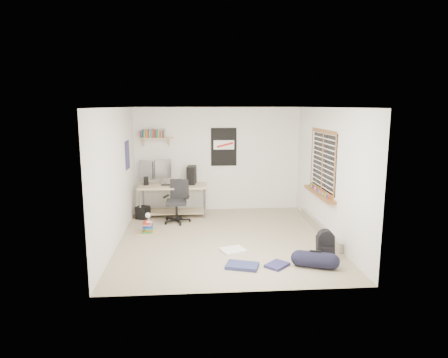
{
  "coord_description": "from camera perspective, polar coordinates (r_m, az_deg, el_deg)",
  "views": [
    {
      "loc": [
        -0.58,
        -7.35,
        2.54
      ],
      "look_at": [
        -0.01,
        0.13,
        1.15
      ],
      "focal_mm": 32.0,
      "sensor_mm": 36.0,
      "label": 1
    }
  ],
  "objects": [
    {
      "name": "subwoofer",
      "position": [
        9.28,
        -11.51,
        -4.72
      ],
      "size": [
        0.34,
        0.34,
        0.29
      ],
      "primitive_type": "cube",
      "rotation": [
        0.0,
        0.0,
        -0.42
      ],
      "color": "black",
      "rests_on": "floor"
    },
    {
      "name": "back_wall",
      "position": [
        9.71,
        -0.92,
        2.85
      ],
      "size": [
        4.0,
        0.01,
        2.5
      ],
      "primitive_type": "cube",
      "color": "silver",
      "rests_on": "ground"
    },
    {
      "name": "floor",
      "position": [
        7.8,
        0.12,
        -8.55
      ],
      "size": [
        4.0,
        4.5,
        0.01
      ],
      "primitive_type": "cube",
      "color": "gray",
      "rests_on": "ground"
    },
    {
      "name": "office_chair",
      "position": [
        8.79,
        -6.82,
        -3.07
      ],
      "size": [
        0.77,
        0.77,
        0.93
      ],
      "primitive_type": "cube",
      "rotation": [
        0.0,
        0.0,
        -0.32
      ],
      "color": "black",
      "rests_on": "floor"
    },
    {
      "name": "left_wall",
      "position": [
        7.6,
        -15.13,
        0.35
      ],
      "size": [
        0.01,
        4.5,
        2.5
      ],
      "primitive_type": "cube",
      "color": "silver",
      "rests_on": "ground"
    },
    {
      "name": "poster_left_wall",
      "position": [
        8.73,
        -13.64,
        3.35
      ],
      "size": [
        0.02,
        0.42,
        0.6
      ],
      "primitive_type": "cube",
      "color": "navy",
      "rests_on": "left_wall"
    },
    {
      "name": "monitor_left",
      "position": [
        9.55,
        -10.98,
        0.58
      ],
      "size": [
        0.37,
        0.3,
        0.42
      ],
      "primitive_type": "cube",
      "rotation": [
        0.0,
        0.0,
        -0.61
      ],
      "color": "#B8B8BD",
      "rests_on": "desk"
    },
    {
      "name": "pc_tower",
      "position": [
        9.38,
        -4.65,
        0.56
      ],
      "size": [
        0.24,
        0.42,
        0.42
      ],
      "primitive_type": "cube",
      "rotation": [
        0.0,
        0.0,
        -0.11
      ],
      "color": "black",
      "rests_on": "desk"
    },
    {
      "name": "window",
      "position": [
        8.13,
        13.8,
        2.48
      ],
      "size": [
        0.1,
        1.5,
        1.26
      ],
      "primitive_type": "cube",
      "color": "brown",
      "rests_on": "right_wall"
    },
    {
      "name": "monitor_right",
      "position": [
        9.49,
        -8.71,
        0.67
      ],
      "size": [
        0.41,
        0.3,
        0.45
      ],
      "primitive_type": "cube",
      "rotation": [
        0.0,
        0.0,
        0.53
      ],
      "color": "#A2A1A6",
      "rests_on": "desk"
    },
    {
      "name": "backpack",
      "position": [
        7.0,
        14.26,
        -9.37
      ],
      "size": [
        0.3,
        0.25,
        0.38
      ],
      "primitive_type": "cube",
      "rotation": [
        0.0,
        0.0,
        -0.09
      ],
      "color": "black",
      "rests_on": "floor"
    },
    {
      "name": "speaker_right",
      "position": [
        9.14,
        -6.39,
        -0.54
      ],
      "size": [
        0.09,
        0.09,
        0.17
      ],
      "primitive_type": "cube",
      "rotation": [
        0.0,
        0.0,
        0.03
      ],
      "color": "black",
      "rests_on": "desk"
    },
    {
      "name": "baseboard_heater",
      "position": [
        8.42,
        13.43,
        -6.72
      ],
      "size": [
        0.08,
        2.5,
        0.18
      ],
      "primitive_type": "cube",
      "color": "#B7B2A8",
      "rests_on": "floor"
    },
    {
      "name": "duffel_bag",
      "position": [
        6.6,
        12.88,
        -11.11
      ],
      "size": [
        0.34,
        0.34,
        0.51
      ],
      "primitive_type": "cylinder",
      "rotation": [
        0.0,
        0.0,
        -0.37
      ],
      "color": "black",
      "rests_on": "floor"
    },
    {
      "name": "jeans_a",
      "position": [
        6.49,
        2.63,
        -12.27
      ],
      "size": [
        0.58,
        0.46,
        0.06
      ],
      "primitive_type": "cube",
      "rotation": [
        0.0,
        0.0,
        -0.32
      ],
      "color": "navy",
      "rests_on": "floor"
    },
    {
      "name": "ceiling",
      "position": [
        7.37,
        0.13,
        10.22
      ],
      "size": [
        4.0,
        4.5,
        0.01
      ],
      "primitive_type": "cube",
      "color": "white",
      "rests_on": "ground"
    },
    {
      "name": "desk",
      "position": [
        9.35,
        -7.24,
        -3.05
      ],
      "size": [
        1.63,
        0.84,
        0.72
      ],
      "primitive_type": "cube",
      "rotation": [
        0.0,
        0.0,
        0.1
      ],
      "color": "tan",
      "rests_on": "floor"
    },
    {
      "name": "jeans_b",
      "position": [
        6.58,
        7.6,
        -12.09
      ],
      "size": [
        0.45,
        0.45,
        0.05
      ],
      "primitive_type": "cube",
      "rotation": [
        0.0,
        0.0,
        0.78
      ],
      "color": "navy",
      "rests_on": "floor"
    },
    {
      "name": "right_wall",
      "position": [
        7.9,
        14.79,
        0.74
      ],
      "size": [
        0.01,
        4.5,
        2.5
      ],
      "primitive_type": "cube",
      "color": "silver",
      "rests_on": "ground"
    },
    {
      "name": "keyboard",
      "position": [
        9.3,
        -7.84,
        -0.85
      ],
      "size": [
        0.37,
        0.14,
        0.02
      ],
      "primitive_type": "cube",
      "rotation": [
        0.0,
        0.0,
        0.03
      ],
      "color": "black",
      "rests_on": "desk"
    },
    {
      "name": "desk_lamp",
      "position": [
        8.18,
        -10.73,
        -5.02
      ],
      "size": [
        0.13,
        0.21,
        0.2
      ],
      "primitive_type": "cube",
      "rotation": [
        0.0,
        0.0,
        -0.08
      ],
      "color": "white",
      "rests_on": "book_stack"
    },
    {
      "name": "book_stack",
      "position": [
        8.26,
        -10.8,
        -6.52
      ],
      "size": [
        0.55,
        0.51,
        0.3
      ],
      "primitive_type": "cube",
      "rotation": [
        0.0,
        0.0,
        -0.39
      ],
      "color": "brown",
      "rests_on": "floor"
    },
    {
      "name": "speaker_left",
      "position": [
        9.38,
        -11.07,
        -0.29
      ],
      "size": [
        0.12,
        0.12,
        0.2
      ],
      "primitive_type": "cube",
      "rotation": [
        0.0,
        0.0,
        0.21
      ],
      "color": "black",
      "rests_on": "desk"
    },
    {
      "name": "tshirt",
      "position": [
        7.16,
        1.26,
        -10.11
      ],
      "size": [
        0.5,
        0.46,
        0.04
      ],
      "primitive_type": "cube",
      "rotation": [
        0.0,
        0.0,
        0.35
      ],
      "color": "white",
      "rests_on": "floor"
    },
    {
      "name": "wall_shelf",
      "position": [
        9.56,
        -9.64,
        5.78
      ],
      "size": [
        0.8,
        0.22,
        0.24
      ],
      "primitive_type": "cube",
      "color": "tan",
      "rests_on": "back_wall"
    },
    {
      "name": "poster_back_wall",
      "position": [
        9.66,
        -0.03,
        4.6
      ],
      "size": [
        0.62,
        0.03,
        0.92
      ],
      "primitive_type": "cube",
      "color": "black",
      "rests_on": "back_wall"
    }
  ]
}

